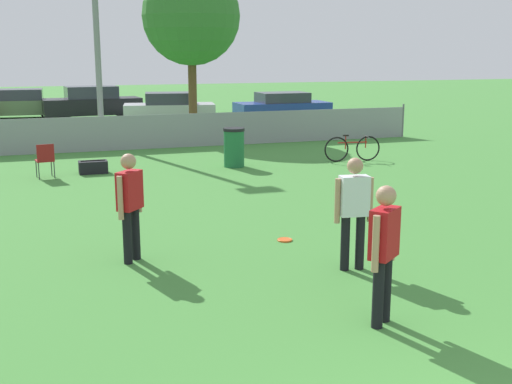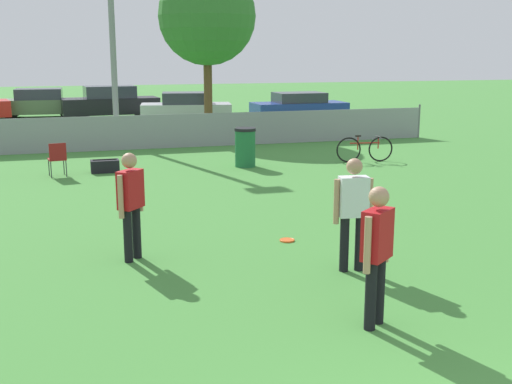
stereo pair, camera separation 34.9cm
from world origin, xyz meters
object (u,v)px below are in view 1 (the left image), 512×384
gear_bag_sideline (93,167)px  parked_car_blue (282,106)px  player_defender_red (384,245)px  parked_car_olive (20,104)px  parked_car_dark (92,103)px  light_pole (95,3)px  bicycle_sideline (352,148)px  parked_car_silver (169,108)px  trash_bin (234,147)px  tree_near_pole (191,16)px  player_thrower_red (130,200)px  frisbee_disc (285,240)px  player_receiver_white (354,206)px  folding_chair_sideline (45,158)px

gear_bag_sideline → parked_car_blue: parked_car_blue is taller
player_defender_red → parked_car_olive: player_defender_red is taller
gear_bag_sideline → parked_car_dark: size_ratio=0.16×
light_pole → bicycle_sideline: (6.45, -5.98, -4.26)m
bicycle_sideline → parked_car_silver: parked_car_silver is taller
trash_bin → parked_car_blue: parked_car_blue is taller
tree_near_pole → bicycle_sideline: tree_near_pole is taller
player_thrower_red → gear_bag_sideline: (0.07, 7.53, -0.78)m
frisbee_disc → gear_bag_sideline: bearing=108.9°
trash_bin → parked_car_olive: 16.82m
trash_bin → parked_car_dark: bearing=99.7°
player_defender_red → parked_car_olive: 26.67m
bicycle_sideline → player_receiver_white: bearing=-110.3°
parked_car_olive → frisbee_disc: bearing=-75.9°
light_pole → parked_car_dark: size_ratio=1.68×
parked_car_olive → parked_car_dark: parked_car_dark is taller
parked_car_dark → parked_car_silver: 4.47m
light_pole → gear_bag_sideline: light_pole is taller
parked_car_olive → trash_bin: bearing=-67.0°
folding_chair_sideline → light_pole: bearing=-117.4°
trash_bin → parked_car_olive: bearing=110.1°
bicycle_sideline → parked_car_blue: bearing=85.8°
tree_near_pole → folding_chair_sideline: 10.21m
player_defender_red → parked_car_dark: (-1.10, 25.30, -0.23)m
player_receiver_white → gear_bag_sideline: (-2.88, 8.92, -0.78)m
folding_chair_sideline → parked_car_olive: size_ratio=0.21×
frisbee_disc → parked_car_silver: parked_car_silver is taller
parked_car_olive → bicycle_sideline: bearing=-57.1°
player_defender_red → parked_car_blue: player_defender_red is taller
parked_car_olive → parked_car_dark: size_ratio=0.90×
frisbee_disc → bicycle_sideline: 8.27m
light_pole → parked_car_dark: bearing=87.2°
folding_chair_sideline → trash_bin: size_ratio=0.82×
player_defender_red → trash_bin: player_defender_red is taller
player_thrower_red → parked_car_blue: bearing=13.6°
folding_chair_sideline → trash_bin: bearing=171.9°
player_thrower_red → parked_car_olive: (-1.96, 23.10, -0.27)m
bicycle_sideline → trash_bin: trash_bin is taller
folding_chair_sideline → bicycle_sideline: bearing=169.8°
gear_bag_sideline → frisbee_disc: bearing=-71.1°
light_pole → trash_bin: light_pole is taller
player_defender_red → folding_chair_sideline: size_ratio=1.89×
light_pole → folding_chair_sideline: (-1.93, -5.80, -4.13)m
frisbee_disc → parked_car_blue: bearing=69.0°
player_defender_red → gear_bag_sideline: 11.02m
player_receiver_white → parked_car_olive: bearing=108.7°
frisbee_disc → folding_chair_sideline: folding_chair_sideline is taller
folding_chair_sideline → parked_car_silver: 12.81m
player_thrower_red → parked_car_blue: size_ratio=0.38×
frisbee_disc → gear_bag_sideline: 7.68m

